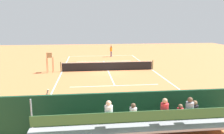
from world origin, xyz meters
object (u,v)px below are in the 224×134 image
at_px(bleacher_stand, 144,125).
at_px(tennis_ball_far, 106,60).
at_px(umpire_chair, 50,60).
at_px(tennis_ball_near, 100,61).
at_px(courtside_bench, 179,112).
at_px(tennis_racket, 106,57).
at_px(equipment_bag, 152,121).
at_px(line_judge, 46,108).
at_px(tennis_net, 108,66).
at_px(tennis_player, 111,50).

xyz_separation_m(bleacher_stand, tennis_ball_far, (-0.34, -22.12, -0.91)).
xyz_separation_m(umpire_chair, tennis_ball_near, (-5.71, -6.63, -1.28)).
xyz_separation_m(bleacher_stand, courtside_bench, (-2.46, -2.11, -0.39)).
xyz_separation_m(tennis_racket, tennis_ball_far, (0.20, 3.00, 0.02)).
distance_m(tennis_racket, tennis_ball_near, 3.46).
bearing_deg(equipment_bag, bleacher_stand, 63.98).
distance_m(umpire_chair, courtside_bench, 15.75).
bearing_deg(line_judge, tennis_racket, -102.42).
relative_size(tennis_net, tennis_ball_near, 156.06).
bearing_deg(umpire_chair, line_judge, 97.95).
distance_m(tennis_net, umpire_chair, 6.26).
height_order(tennis_ball_far, line_judge, line_judge).
distance_m(courtside_bench, tennis_ball_near, 19.96).
relative_size(courtside_bench, tennis_ball_far, 27.27).
bearing_deg(tennis_ball_far, courtside_bench, 96.06).
bearing_deg(bleacher_stand, tennis_player, -93.16).
xyz_separation_m(umpire_chair, line_judge, (-1.80, 12.85, -0.30)).
relative_size(tennis_net, line_judge, 5.35).
xyz_separation_m(equipment_bag, line_judge, (5.45, -0.37, 0.84)).
height_order(courtside_bench, equipment_bag, courtside_bench).
distance_m(equipment_bag, tennis_racket, 23.14).
height_order(tennis_net, bleacher_stand, bleacher_stand).
xyz_separation_m(bleacher_stand, line_judge, (4.48, -2.35, 0.07)).
relative_size(umpire_chair, tennis_player, 1.11).
height_order(umpire_chair, line_judge, umpire_chair).
xyz_separation_m(courtside_bench, tennis_ball_far, (2.12, -20.01, -0.53)).
xyz_separation_m(courtside_bench, tennis_racket, (1.92, -23.00, -0.54)).
height_order(courtside_bench, tennis_ball_far, courtside_bench).
bearing_deg(courtside_bench, line_judge, -1.95).
distance_m(tennis_player, tennis_racket, 1.35).
xyz_separation_m(tennis_net, tennis_racket, (-0.61, -9.73, -0.49)).
relative_size(umpire_chair, tennis_racket, 3.81).
height_order(tennis_ball_near, line_judge, line_judge).
relative_size(equipment_bag, line_judge, 0.47).
relative_size(equipment_bag, tennis_ball_far, 13.64).
height_order(tennis_ball_near, tennis_ball_far, same).
height_order(umpire_chair, courtside_bench, umpire_chair).
relative_size(courtside_bench, tennis_ball_near, 27.27).
height_order(bleacher_stand, line_judge, bleacher_stand).
height_order(courtside_bench, tennis_racket, courtside_bench).
relative_size(equipment_bag, tennis_player, 0.47).
bearing_deg(bleacher_stand, tennis_net, -89.73).
bearing_deg(umpire_chair, tennis_ball_far, -133.70).
bearing_deg(tennis_player, courtside_bench, 92.61).
xyz_separation_m(bleacher_stand, equipment_bag, (-0.97, -1.98, -0.77)).
xyz_separation_m(tennis_net, tennis_player, (-1.47, -10.00, 0.51)).
bearing_deg(line_judge, tennis_net, -108.67).
distance_m(bleacher_stand, tennis_ball_near, 21.86).
distance_m(equipment_bag, tennis_ball_far, 20.14).
height_order(tennis_racket, line_judge, line_judge).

